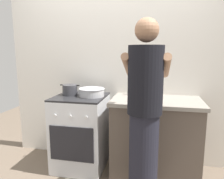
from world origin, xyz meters
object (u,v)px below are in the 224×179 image
object	(u,v)px
pot	(70,90)
mixing_bowl	(92,92)
utensil_crock	(138,87)
spice_bottle	(161,95)
stove_range	(81,132)
person	(144,118)

from	to	relation	value
pot	mixing_bowl	size ratio (longest dim) A/B	0.79
pot	utensil_crock	distance (m)	0.83
mixing_bowl	spice_bottle	distance (m)	0.80
stove_range	mixing_bowl	xyz separation A→B (m)	(0.14, 0.03, 0.50)
spice_bottle	stove_range	bearing A→B (deg)	-178.91
pot	person	size ratio (longest dim) A/B	0.15
pot	spice_bottle	xyz separation A→B (m)	(1.08, -0.02, -0.02)
mixing_bowl	person	world-z (taller)	person
pot	person	bearing A→B (deg)	-32.50
stove_range	spice_bottle	world-z (taller)	spice_bottle
spice_bottle	mixing_bowl	bearing A→B (deg)	179.28
pot	spice_bottle	world-z (taller)	pot
spice_bottle	pot	bearing A→B (deg)	179.07
spice_bottle	person	bearing A→B (deg)	-103.60
stove_range	spice_bottle	xyz separation A→B (m)	(0.94, 0.02, 0.50)
stove_range	spice_bottle	distance (m)	1.07
utensil_crock	person	world-z (taller)	person
stove_range	mixing_bowl	world-z (taller)	mixing_bowl
pot	mixing_bowl	world-z (taller)	pot
stove_range	spice_bottle	size ratio (longest dim) A/B	9.39
stove_range	person	world-z (taller)	person
stove_range	utensil_crock	distance (m)	0.89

